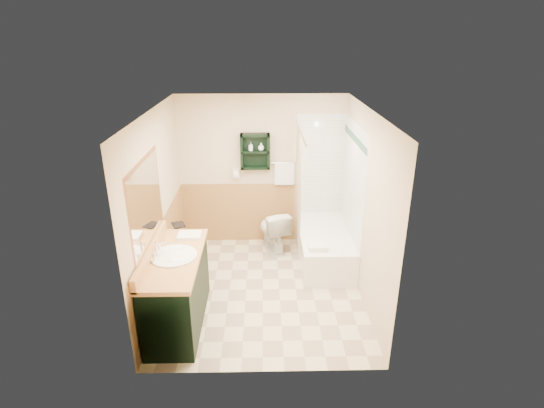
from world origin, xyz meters
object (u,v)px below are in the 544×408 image
Objects in this scene: wall_shelf at (255,151)px; vanity at (177,290)px; vanity_book at (172,220)px; soap_bottle_b at (261,148)px; hair_dryer at (236,173)px; bathtub at (324,247)px; soap_bottle_a at (251,149)px; toilet at (273,230)px.

wall_shelf reaches higher than vanity.
vanity is 7.05× the size of vanity_book.
soap_bottle_b is at bearing 64.59° from vanity.
hair_dryer is at bearing 175.24° from wall_shelf.
wall_shelf is 0.37× the size of bathtub.
soap_bottle_a is (0.24, -0.03, 0.39)m from hair_dryer.
wall_shelf reaches higher than hair_dryer.
bathtub is at bearing -27.36° from hair_dryer.
hair_dryer is 0.57m from soap_bottle_b.
wall_shelf is 0.08m from soap_bottle_a.
vanity is 0.97m from vanity_book.
vanity_book is (-2.08, -0.63, 0.75)m from bathtub.
wall_shelf reaches higher than toilet.
bathtub is 11.77× the size of soap_bottle_a.
wall_shelf is 4.59× the size of soap_bottle_b.
wall_shelf is at bearing 66.71° from vanity.
soap_bottle_a reaches higher than bathtub.
wall_shelf is 0.39× the size of vanity.
hair_dryer reaches higher than vanity_book.
soap_bottle_b is at bearing -3.17° from wall_shelf.
vanity is 2.51m from soap_bottle_a.
toilet is (0.27, -0.26, -1.21)m from wall_shelf.
soap_bottle_b is at bearing -4.40° from hair_dryer.
soap_bottle_b is (-0.18, 0.26, 1.27)m from toilet.
vanity is at bearing -143.55° from bathtub.
bathtub is 1.78m from soap_bottle_b.
soap_bottle_a is at bearing 68.16° from vanity.
vanity is 0.95× the size of bathtub.
soap_bottle_a is at bearing -175.53° from wall_shelf.
hair_dryer is 1.19× the size of vanity_book.
wall_shelf is 0.11m from soap_bottle_b.
bathtub is 1.85m from soap_bottle_a.
soap_bottle_b is (0.15, 0.00, 0.02)m from soap_bottle_a.
bathtub is (1.92, 1.42, -0.20)m from vanity.
soap_bottle_b reaches higher than vanity.
wall_shelf reaches higher than soap_bottle_a.
wall_shelf is 0.46m from hair_dryer.
wall_shelf is at bearing -4.76° from hair_dryer.
soap_bottle_a reaches higher than toilet.
vanity is at bearing -105.79° from hair_dryer.
bathtub is at bearing 36.45° from vanity.
wall_shelf is at bearing 4.47° from soap_bottle_a.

